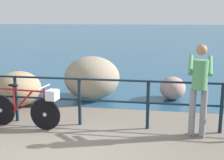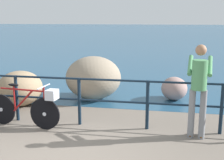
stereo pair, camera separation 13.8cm
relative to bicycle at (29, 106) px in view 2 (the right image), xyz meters
The scene contains 8 objects.
ground_plane 18.61m from the bicycle, 86.98° to the left, with size 120.00×120.00×0.10m, color #6B6056.
sea_surface 46.61m from the bicycle, 88.80° to the left, with size 120.00×90.00×0.01m, color navy.
promenade_railing 1.06m from the bicycle, 20.54° to the left, with size 8.69×0.07×1.02m.
bicycle is the anchor object (origin of this frame).
person_at_railing 3.41m from the bicycle, ahead, with size 0.50×0.66×1.78m.
breakwater_boulder_main 2.55m from the bicycle, 72.45° to the left, with size 1.55×1.50×1.20m.
breakwater_boulder_left 1.74m from the bicycle, 123.36° to the left, with size 1.16×1.22×0.90m.
breakwater_boulder_right 4.06m from the bicycle, 42.31° to the left, with size 0.71×0.84×0.64m.
Camera 2 is at (1.79, -3.98, 2.25)m, focal length 47.22 mm.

